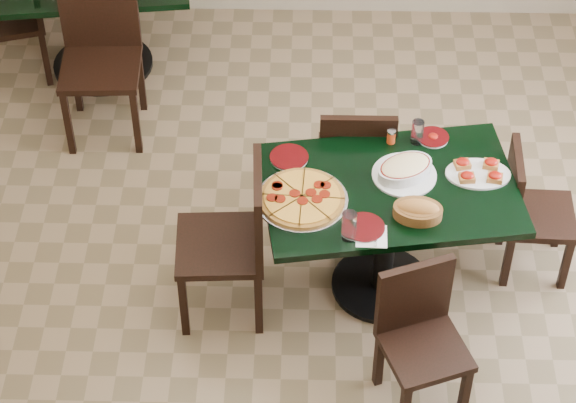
{
  "coord_description": "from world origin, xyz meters",
  "views": [
    {
      "loc": [
        -0.03,
        -3.85,
        4.6
      ],
      "look_at": [
        -0.11,
        0.0,
        0.81
      ],
      "focal_mm": 70.0,
      "sensor_mm": 36.0,
      "label": 1
    }
  ],
  "objects_px": {
    "main_table": "(388,212)",
    "chair_right": "(528,207)",
    "pepperoni_pizza": "(302,198)",
    "chair_near": "(420,331)",
    "chair_far": "(356,159)",
    "bread_basket": "(418,210)",
    "chair_left": "(237,235)",
    "back_chair_left": "(20,8)",
    "back_chair_near": "(100,48)",
    "bruschetta_platter": "(478,172)",
    "back_table": "(94,0)",
    "lasagna_casserole": "(405,169)"
  },
  "relations": [
    {
      "from": "main_table",
      "to": "back_chair_left",
      "type": "distance_m",
      "value": 2.91
    },
    {
      "from": "main_table",
      "to": "back_chair_near",
      "type": "height_order",
      "value": "back_chair_near"
    },
    {
      "from": "chair_right",
      "to": "chair_far",
      "type": "bearing_deg",
      "value": 73.14
    },
    {
      "from": "back_chair_left",
      "to": "lasagna_casserole",
      "type": "height_order",
      "value": "back_chair_left"
    },
    {
      "from": "back_table",
      "to": "bruschetta_platter",
      "type": "xyz_separation_m",
      "value": [
        2.22,
        -1.81,
        0.25
      ]
    },
    {
      "from": "chair_left",
      "to": "chair_near",
      "type": "bearing_deg",
      "value": 56.61
    },
    {
      "from": "back_table",
      "to": "bruschetta_platter",
      "type": "distance_m",
      "value": 2.88
    },
    {
      "from": "pepperoni_pizza",
      "to": "lasagna_casserole",
      "type": "bearing_deg",
      "value": 20.5
    },
    {
      "from": "chair_left",
      "to": "bruschetta_platter",
      "type": "relative_size",
      "value": 2.85
    },
    {
      "from": "chair_right",
      "to": "back_chair_left",
      "type": "xyz_separation_m",
      "value": [
        -2.99,
        1.66,
        0.06
      ]
    },
    {
      "from": "back_chair_left",
      "to": "bruschetta_platter",
      "type": "xyz_separation_m",
      "value": [
        2.69,
        -1.76,
        0.28
      ]
    },
    {
      "from": "main_table",
      "to": "back_chair_near",
      "type": "bearing_deg",
      "value": 131.9
    },
    {
      "from": "chair_left",
      "to": "back_chair_near",
      "type": "bearing_deg",
      "value": -151.94
    },
    {
      "from": "pepperoni_pizza",
      "to": "chair_near",
      "type": "bearing_deg",
      "value": -44.21
    },
    {
      "from": "chair_near",
      "to": "bruschetta_platter",
      "type": "distance_m",
      "value": 0.88
    },
    {
      "from": "chair_left",
      "to": "pepperoni_pizza",
      "type": "height_order",
      "value": "chair_left"
    },
    {
      "from": "chair_near",
      "to": "chair_right",
      "type": "xyz_separation_m",
      "value": [
        0.62,
        0.85,
        -0.01
      ]
    },
    {
      "from": "back_chair_left",
      "to": "chair_left",
      "type": "bearing_deg",
      "value": 20.2
    },
    {
      "from": "chair_far",
      "to": "bread_basket",
      "type": "xyz_separation_m",
      "value": [
        0.27,
        -0.7,
        0.31
      ]
    },
    {
      "from": "main_table",
      "to": "back_chair_left",
      "type": "relative_size",
      "value": 1.54
    },
    {
      "from": "main_table",
      "to": "pepperoni_pizza",
      "type": "bearing_deg",
      "value": -174.53
    },
    {
      "from": "pepperoni_pizza",
      "to": "bread_basket",
      "type": "relative_size",
      "value": 1.76
    },
    {
      "from": "chair_far",
      "to": "chair_near",
      "type": "relative_size",
      "value": 1.07
    },
    {
      "from": "bruschetta_platter",
      "to": "chair_right",
      "type": "bearing_deg",
      "value": 17.5
    },
    {
      "from": "chair_near",
      "to": "back_chair_near",
      "type": "xyz_separation_m",
      "value": [
        -1.79,
        2.02,
        0.12
      ]
    },
    {
      "from": "chair_near",
      "to": "back_chair_left",
      "type": "xyz_separation_m",
      "value": [
        -2.38,
        2.51,
        0.05
      ]
    },
    {
      "from": "chair_left",
      "to": "bread_basket",
      "type": "relative_size",
      "value": 3.66
    },
    {
      "from": "chair_right",
      "to": "bruschetta_platter",
      "type": "xyz_separation_m",
      "value": [
        -0.31,
        -0.09,
        0.34
      ]
    },
    {
      "from": "back_table",
      "to": "bread_basket",
      "type": "relative_size",
      "value": 5.05
    },
    {
      "from": "pepperoni_pizza",
      "to": "back_chair_left",
      "type": "bearing_deg",
      "value": 132.69
    },
    {
      "from": "main_table",
      "to": "chair_near",
      "type": "height_order",
      "value": "chair_near"
    },
    {
      "from": "lasagna_casserole",
      "to": "bruschetta_platter",
      "type": "height_order",
      "value": "lasagna_casserole"
    },
    {
      "from": "main_table",
      "to": "chair_left",
      "type": "relative_size",
      "value": 1.45
    },
    {
      "from": "back_chair_left",
      "to": "bruschetta_platter",
      "type": "height_order",
      "value": "back_chair_left"
    },
    {
      "from": "pepperoni_pizza",
      "to": "lasagna_casserole",
      "type": "distance_m",
      "value": 0.54
    },
    {
      "from": "bruschetta_platter",
      "to": "back_chair_left",
      "type": "bearing_deg",
      "value": 147.76
    },
    {
      "from": "chair_far",
      "to": "chair_right",
      "type": "height_order",
      "value": "chair_far"
    },
    {
      "from": "pepperoni_pizza",
      "to": "bruschetta_platter",
      "type": "xyz_separation_m",
      "value": [
        0.88,
        0.2,
        0.01
      ]
    },
    {
      "from": "bruschetta_platter",
      "to": "pepperoni_pizza",
      "type": "bearing_deg",
      "value": -166.01
    },
    {
      "from": "back_chair_near",
      "to": "bruschetta_platter",
      "type": "bearing_deg",
      "value": -33.48
    },
    {
      "from": "chair_left",
      "to": "back_chair_left",
      "type": "xyz_separation_m",
      "value": [
        -1.48,
        1.99,
        -0.03
      ]
    },
    {
      "from": "back_table",
      "to": "chair_right",
      "type": "height_order",
      "value": "chair_right"
    },
    {
      "from": "chair_near",
      "to": "lasagna_casserole",
      "type": "distance_m",
      "value": 0.82
    },
    {
      "from": "chair_far",
      "to": "back_chair_near",
      "type": "distance_m",
      "value": 1.74
    },
    {
      "from": "chair_left",
      "to": "pepperoni_pizza",
      "type": "xyz_separation_m",
      "value": [
        0.33,
        0.03,
        0.24
      ]
    },
    {
      "from": "pepperoni_pizza",
      "to": "main_table",
      "type": "bearing_deg",
      "value": 14.32
    },
    {
      "from": "chair_far",
      "to": "pepperoni_pizza",
      "type": "bearing_deg",
      "value": 64.43
    },
    {
      "from": "chair_far",
      "to": "bread_basket",
      "type": "bearing_deg",
      "value": 111.03
    },
    {
      "from": "pepperoni_pizza",
      "to": "bread_basket",
      "type": "bearing_deg",
      "value": -9.45
    },
    {
      "from": "main_table",
      "to": "chair_right",
      "type": "height_order",
      "value": "chair_right"
    }
  ]
}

